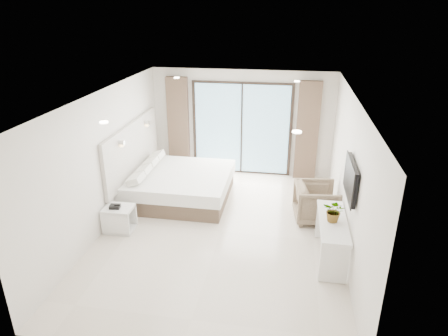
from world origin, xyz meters
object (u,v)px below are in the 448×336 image
Objects in this scene: bed at (180,185)px; console_desk at (332,231)px; nightstand at (119,219)px; armchair at (316,201)px.

bed is 3.73m from console_desk.
console_desk reaches higher than bed.
console_desk is at bearing -29.90° from bed.
bed reaches higher than nightstand.
nightstand is at bearing 99.00° from armchair.
armchair is (3.04, -0.49, 0.11)m from bed.
console_desk is at bearing -179.04° from armchair.
nightstand is 3.99m from armchair.
nightstand is 4.05m from console_desk.
armchair reaches higher than nightstand.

